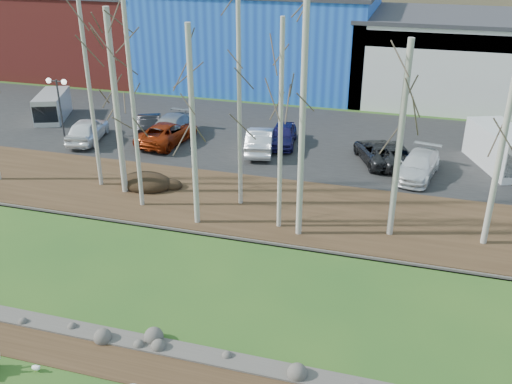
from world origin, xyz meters
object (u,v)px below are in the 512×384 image
(car_0, at_px, (87,130))
(car_3, at_px, (169,128))
(seagull, at_px, (36,368))
(car_6, at_px, (391,153))
(van_white, at_px, (503,150))
(car_2, at_px, (167,133))
(car_8, at_px, (379,152))
(car_4, at_px, (283,135))
(van_grey, at_px, (52,107))
(car_1, at_px, (149,123))
(car_7, at_px, (418,165))
(car_5, at_px, (260,140))
(street_lamp, at_px, (58,91))

(car_0, height_order, car_3, car_0)
(seagull, height_order, car_6, car_6)
(seagull, height_order, car_0, car_0)
(van_white, bearing_deg, car_0, 164.39)
(car_2, relative_size, car_8, 1.11)
(car_4, bearing_deg, van_grey, 170.43)
(car_1, distance_m, car_6, 16.46)
(car_7, bearing_deg, car_8, 156.87)
(seagull, relative_size, car_1, 0.09)
(car_1, distance_m, van_white, 22.70)
(car_5, distance_m, car_8, 7.38)
(car_3, bearing_deg, car_5, -4.73)
(car_8, bearing_deg, car_5, -21.75)
(car_5, bearing_deg, seagull, 73.50)
(car_2, bearing_deg, car_5, -171.03)
(car_0, distance_m, van_white, 26.08)
(car_6, bearing_deg, seagull, 41.15)
(car_0, relative_size, van_grey, 0.97)
(street_lamp, distance_m, car_5, 13.84)
(car_0, distance_m, car_3, 5.41)
(car_1, distance_m, car_7, 18.21)
(car_5, xyz_separation_m, car_6, (8.14, 0.31, -0.12))
(car_3, bearing_deg, car_0, -159.11)
(car_2, distance_m, car_3, 0.79)
(car_2, bearing_deg, car_0, 19.45)
(car_6, bearing_deg, car_0, -19.39)
(car_0, xyz_separation_m, van_grey, (-5.03, 3.48, 0.17))
(car_1, height_order, car_7, car_1)
(car_2, height_order, car_7, car_2)
(street_lamp, bearing_deg, seagull, -57.17)
(car_3, relative_size, car_4, 1.28)
(car_0, distance_m, car_8, 18.98)
(car_3, bearing_deg, van_white, 2.41)
(car_6, distance_m, car_7, 2.28)
(seagull, distance_m, van_grey, 27.50)
(car_5, bearing_deg, car_6, 170.10)
(car_4, xyz_separation_m, car_5, (-1.12, -1.56, 0.08))
(seagull, height_order, car_4, car_4)
(car_2, distance_m, car_6, 14.42)
(seagull, relative_size, street_lamp, 0.09)
(car_3, height_order, car_4, car_3)
(car_1, distance_m, van_grey, 8.33)
(car_3, distance_m, car_5, 6.49)
(car_4, bearing_deg, car_2, -174.34)
(car_8, height_order, van_grey, van_grey)
(seagull, xyz_separation_m, van_white, (16.03, 22.24, 1.14))
(car_7, bearing_deg, car_5, -176.26)
(car_0, relative_size, car_3, 0.89)
(car_6, xyz_separation_m, car_7, (1.60, -1.63, 0.04))
(car_3, xyz_separation_m, car_7, (16.20, -1.89, -0.06))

